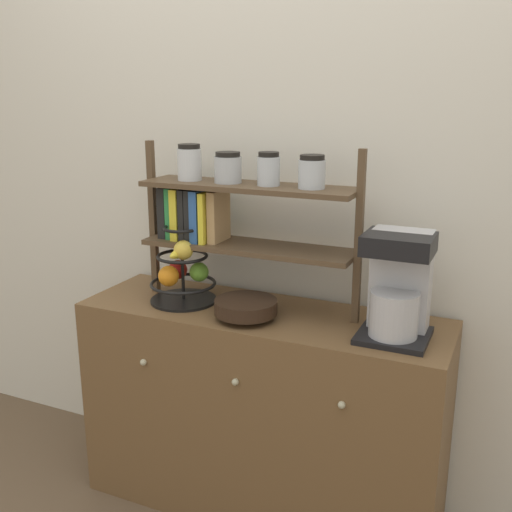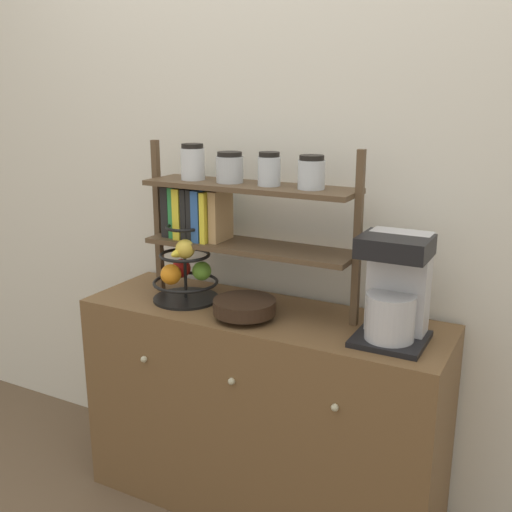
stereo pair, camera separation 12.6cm
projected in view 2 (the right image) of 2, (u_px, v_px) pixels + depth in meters
wall_back at (293, 158)px, 2.19m from camera, size 7.00×0.05×2.60m
sideboard at (261, 411)px, 2.22m from camera, size 1.32×0.43×0.78m
coffee_maker at (395, 289)px, 1.84m from camera, size 0.22×0.22×0.34m
fruit_stand at (185, 270)px, 2.21m from camera, size 0.24×0.24×0.34m
wooden_bowl at (244, 307)px, 2.04m from camera, size 0.22×0.22×0.07m
shelf_hutch at (229, 205)px, 2.12m from camera, size 0.82×0.20×0.58m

